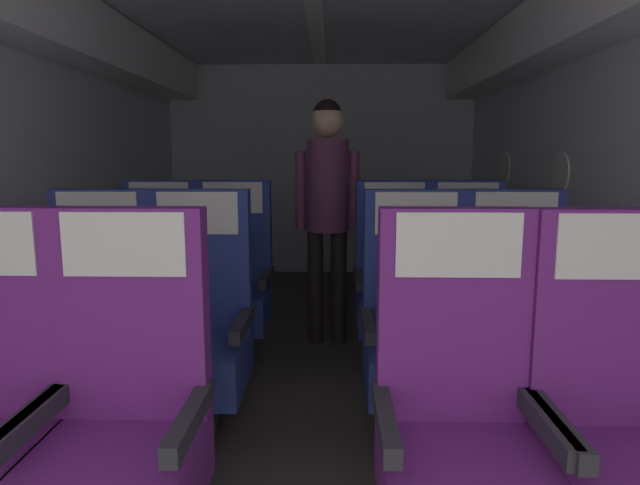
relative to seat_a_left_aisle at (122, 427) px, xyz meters
The scene contains 14 objects.
ground 1.68m from the seat_a_left_aisle, 71.43° to the left, with size 3.54×6.34×0.02m, color #3D3833.
fuselage_shell 2.20m from the seat_a_left_aisle, 74.03° to the left, with size 3.42×5.99×2.30m.
seat_a_left_aisle is the anchor object (origin of this frame).
seat_a_right_aisle 1.51m from the seat_a_left_aisle, ahead, with size 0.51×0.52×1.13m.
seat_a_right_window 1.03m from the seat_a_left_aisle, ahead, with size 0.51×0.52×1.13m.
seat_b_left_window 1.04m from the seat_a_left_aisle, 117.26° to the left, with size 0.51×0.52×1.13m.
seat_b_left_aisle 0.92m from the seat_a_left_aisle, 89.76° to the left, with size 0.51×0.52×1.13m.
seat_b_right_aisle 1.77m from the seat_a_left_aisle, 32.15° to the left, with size 0.51×0.52×1.13m.
seat_b_right_window 1.39m from the seat_a_left_aisle, 42.09° to the left, with size 0.51×0.52×1.13m.
seat_c_left_window 1.93m from the seat_a_left_aisle, 104.33° to the left, with size 0.51×0.52×1.13m.
seat_c_left_aisle 1.88m from the seat_a_left_aisle, 90.08° to the left, with size 0.51×0.52×1.13m.
seat_c_right_aisle 2.38m from the seat_a_left_aisle, 51.13° to the left, with size 0.51×0.52×1.13m.
seat_c_right_window 2.13m from the seat_a_left_aisle, 60.97° to the left, with size 0.51×0.52×1.13m.
flight_attendant 2.31m from the seat_a_left_aisle, 74.40° to the left, with size 0.43×0.28×1.66m.
Camera 1 is at (0.13, -0.11, 1.29)m, focal length 31.01 mm.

